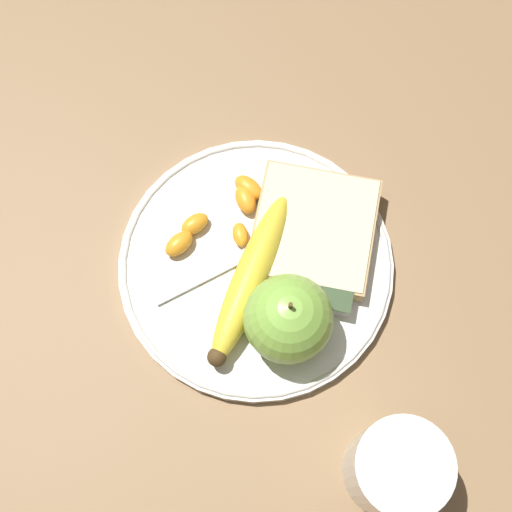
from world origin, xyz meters
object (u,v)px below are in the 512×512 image
at_px(banana, 250,278).
at_px(bread_slice, 314,229).
at_px(jam_packet, 336,293).
at_px(apple, 288,319).
at_px(juice_glass, 395,469).
at_px(plate, 256,264).
at_px(fork, 247,254).

xyz_separation_m(banana, bread_slice, (-0.06, 0.05, -0.01)).
bearing_deg(jam_packet, banana, -87.31).
height_order(apple, banana, apple).
distance_m(juice_glass, jam_packet, 0.17).
bearing_deg(apple, plate, -144.35).
xyz_separation_m(fork, jam_packet, (0.02, 0.09, 0.01)).
relative_size(banana, bread_slice, 1.48).
relative_size(banana, jam_packet, 4.75).
bearing_deg(apple, juice_glass, 47.27).
bearing_deg(banana, juice_glass, 47.66).
height_order(juice_glass, fork, juice_glass).
bearing_deg(apple, banana, -131.27).
xyz_separation_m(juice_glass, bread_slice, (-0.21, -0.11, -0.02)).
bearing_deg(juice_glass, banana, -132.34).
bearing_deg(bread_slice, jam_packet, 29.10).
bearing_deg(apple, bread_slice, 176.54).
relative_size(plate, jam_packet, 6.97).
bearing_deg(bread_slice, banana, -38.08).
relative_size(juice_glass, jam_packet, 2.34).
bearing_deg(plate, bread_slice, 130.91).
xyz_separation_m(apple, banana, (-0.04, -0.04, -0.02)).
xyz_separation_m(banana, fork, (-0.03, -0.01, -0.01)).
bearing_deg(plate, apple, 35.65).
relative_size(juice_glass, banana, 0.49).
height_order(juice_glass, jam_packet, juice_glass).
bearing_deg(bread_slice, plate, -49.09).
bearing_deg(fork, bread_slice, -9.12).
relative_size(apple, jam_packet, 2.34).
distance_m(apple, jam_packet, 0.06).
xyz_separation_m(apple, bread_slice, (-0.10, 0.01, -0.03)).
bearing_deg(jam_packet, plate, -101.93).
bearing_deg(jam_packet, fork, -104.06).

